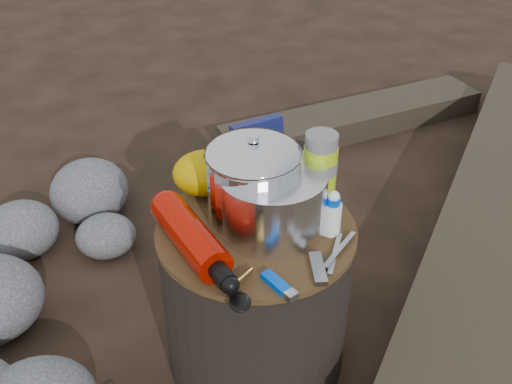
{
  "coord_description": "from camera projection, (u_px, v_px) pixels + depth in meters",
  "views": [
    {
      "loc": [
        -0.09,
        -1.01,
        1.17
      ],
      "look_at": [
        0.0,
        0.0,
        0.48
      ],
      "focal_mm": 42.8,
      "sensor_mm": 36.0,
      "label": 1
    }
  ],
  "objects": [
    {
      "name": "stuff_sack",
      "position": [
        205.0,
        173.0,
        1.36
      ],
      "size": [
        0.15,
        0.12,
        0.1
      ],
      "primitive_type": "ellipsoid",
      "color": "#D1A200",
      "rests_on": "stump"
    },
    {
      "name": "food_pouch",
      "position": [
        258.0,
        153.0,
        1.38
      ],
      "size": [
        0.12,
        0.08,
        0.16
      ],
      "primitive_type": "cube",
      "rotation": [
        0.0,
        0.0,
        0.43
      ],
      "color": "navy",
      "rests_on": "stump"
    },
    {
      "name": "thermos",
      "position": [
        320.0,
        173.0,
        1.29
      ],
      "size": [
        0.07,
        0.07,
        0.18
      ],
      "primitive_type": "cylinder",
      "color": "#B4D816",
      "rests_on": "stump"
    },
    {
      "name": "fuel_bottle",
      "position": [
        190.0,
        236.0,
        1.2
      ],
      "size": [
        0.19,
        0.3,
        0.07
      ],
      "primitive_type": null,
      "rotation": [
        0.0,
        0.0,
        0.44
      ],
      "color": "#AF0E02",
      "rests_on": "stump"
    },
    {
      "name": "travel_mug",
      "position": [
        294.0,
        169.0,
        1.37
      ],
      "size": [
        0.07,
        0.07,
        0.11
      ],
      "primitive_type": "cylinder",
      "color": "black",
      "rests_on": "stump"
    },
    {
      "name": "spork",
      "position": [
        217.0,
        279.0,
        1.14
      ],
      "size": [
        0.11,
        0.15,
        0.01
      ],
      "primitive_type": null,
      "rotation": [
        0.0,
        0.0,
        0.53
      ],
      "color": "black",
      "rests_on": "stump"
    },
    {
      "name": "ground",
      "position": [
        256.0,
        353.0,
        1.5
      ],
      "size": [
        60.0,
        60.0,
        0.0
      ],
      "primitive_type": "plane",
      "color": "black",
      "rests_on": "ground"
    },
    {
      "name": "log_main",
      "position": [
        506.0,
        205.0,
        1.88
      ],
      "size": [
        1.28,
        1.83,
        0.16
      ],
      "primitive_type": "cube",
      "rotation": [
        0.0,
        0.0,
        -0.54
      ],
      "color": "#342B1F",
      "rests_on": "ground"
    },
    {
      "name": "foil_windscreen",
      "position": [
        272.0,
        201.0,
        1.24
      ],
      "size": [
        0.22,
        0.22,
        0.13
      ],
      "primitive_type": "cylinder",
      "color": "silver",
      "rests_on": "stump"
    },
    {
      "name": "stump",
      "position": [
        256.0,
        296.0,
        1.39
      ],
      "size": [
        0.42,
        0.42,
        0.39
      ],
      "primitive_type": "cylinder",
      "color": "black",
      "rests_on": "ground"
    },
    {
      "name": "lighter",
      "position": [
        276.0,
        283.0,
        1.13
      ],
      "size": [
        0.06,
        0.08,
        0.02
      ],
      "primitive_type": "cube",
      "rotation": [
        0.0,
        0.0,
        0.57
      ],
      "color": "blue",
      "rests_on": "stump"
    },
    {
      "name": "multitool",
      "position": [
        318.0,
        269.0,
        1.16
      ],
      "size": [
        0.03,
        0.09,
        0.01
      ],
      "primitive_type": "cube",
      "rotation": [
        0.0,
        0.0,
        -0.02
      ],
      "color": "#A6A6AB",
      "rests_on": "stump"
    },
    {
      "name": "camping_pot",
      "position": [
        254.0,
        181.0,
        1.25
      ],
      "size": [
        0.19,
        0.19,
        0.19
      ],
      "primitive_type": "cylinder",
      "color": "silver",
      "rests_on": "stump"
    },
    {
      "name": "pot_grabber",
      "position": [
        335.0,
        253.0,
        1.2
      ],
      "size": [
        0.09,
        0.13,
        0.01
      ],
      "primitive_type": null,
      "rotation": [
        0.0,
        0.0,
        -0.51
      ],
      "color": "#A6A6AB",
      "rests_on": "stump"
    },
    {
      "name": "squeeze_bottle",
      "position": [
        332.0,
        215.0,
        1.24
      ],
      "size": [
        0.04,
        0.04,
        0.09
      ],
      "primitive_type": "cylinder",
      "color": "white",
      "rests_on": "stump"
    },
    {
      "name": "log_small",
      "position": [
        354.0,
        119.0,
        2.42
      ],
      "size": [
        1.11,
        0.57,
        0.09
      ],
      "primitive_type": "cube",
      "rotation": [
        0.0,
        0.0,
        -1.22
      ],
      "color": "#342B1F",
      "rests_on": "ground"
    },
    {
      "name": "rock_ring",
      "position": [
        46.0,
        285.0,
        1.56
      ],
      "size": [
        0.44,
        0.96,
        0.19
      ],
      "primitive_type": null,
      "color": "#56565B",
      "rests_on": "ground"
    }
  ]
}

